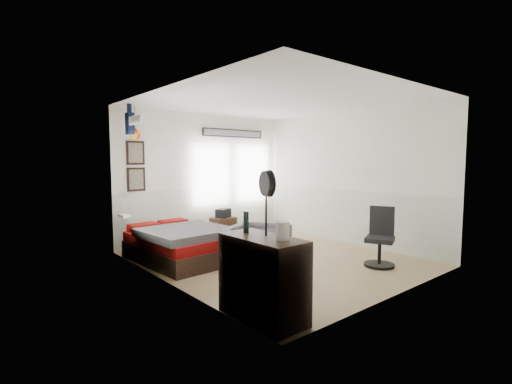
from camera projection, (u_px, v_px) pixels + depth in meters
ground_plane at (275, 259)px, 6.44m from camera, size 4.00×4.50×0.01m
room_shell at (265, 166)px, 6.39m from camera, size 4.02×4.52×2.71m
wall_decor at (163, 140)px, 7.04m from camera, size 3.55×1.32×1.44m
bed at (181, 244)px, 6.33m from camera, size 1.41×1.89×0.58m
dresser at (263, 278)px, 4.00m from camera, size 0.48×1.00×0.90m
armchair at (258, 251)px, 5.45m from camera, size 1.12×1.13×0.77m
nightstand at (223, 228)px, 8.05m from camera, size 0.51×0.42×0.47m
task_chair at (380, 242)px, 6.01m from camera, size 0.56×0.56×0.96m
kettle at (283, 231)px, 3.81m from camera, size 0.16×0.14×0.19m
bottle at (246, 222)px, 4.17m from camera, size 0.06×0.06×0.25m
stand_fan at (267, 185)px, 3.98m from camera, size 0.15×0.29×0.71m
black_bag at (223, 213)px, 8.02m from camera, size 0.38×0.32×0.19m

